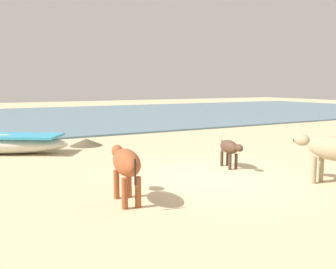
{
  "coord_description": "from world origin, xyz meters",
  "views": [
    {
      "loc": [
        -4.86,
        -6.81,
        2.1
      ],
      "look_at": [
        0.47,
        2.88,
        0.6
      ],
      "focal_mm": 39.44,
      "sensor_mm": 36.0,
      "label": 1
    }
  ],
  "objects": [
    {
      "name": "sea_water",
      "position": [
        0.0,
        17.5,
        0.04
      ],
      "size": [
        60.0,
        20.0,
        0.08
      ],
      "primitive_type": "cube",
      "color": "slate",
      "rests_on": "ground"
    },
    {
      "name": "cow_second_adult_dun",
      "position": [
        1.73,
        -1.84,
        0.75
      ],
      "size": [
        0.55,
        1.62,
        1.05
      ],
      "rotation": [
        0.0,
        0.0,
        1.65
      ],
      "color": "tan",
      "rests_on": "ground"
    },
    {
      "name": "calf_far_dark",
      "position": [
        0.93,
        0.47,
        0.51
      ],
      "size": [
        0.45,
        1.08,
        0.7
      ],
      "rotation": [
        0.0,
        0.0,
        4.52
      ],
      "color": "#4C3323",
      "rests_on": "ground"
    },
    {
      "name": "cow_adult_rust",
      "position": [
        -2.42,
        -0.82,
        0.7
      ],
      "size": [
        0.58,
        1.5,
        0.97
      ],
      "rotation": [
        0.0,
        0.0,
        1.43
      ],
      "color": "#9E4C28",
      "rests_on": "ground"
    },
    {
      "name": "ground",
      "position": [
        0.0,
        0.0,
        0.0
      ],
      "size": [
        80.0,
        80.0,
        0.0
      ],
      "primitive_type": "plane",
      "color": "#CCB789"
    },
    {
      "name": "debris_pile_1",
      "position": [
        -1.26,
        5.62,
        0.12
      ],
      "size": [
        1.39,
        1.39,
        0.24
      ],
      "primitive_type": "cone",
      "rotation": [
        0.0,
        0.0,
        3.41
      ],
      "color": "brown",
      "rests_on": "ground"
    }
  ]
}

